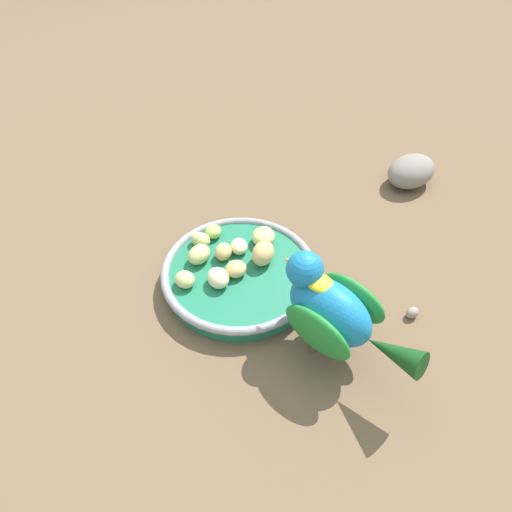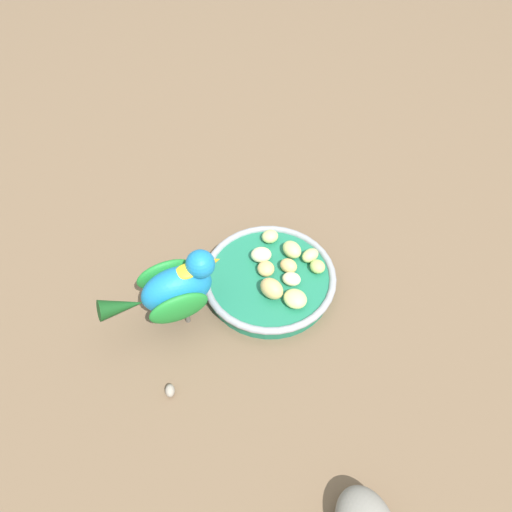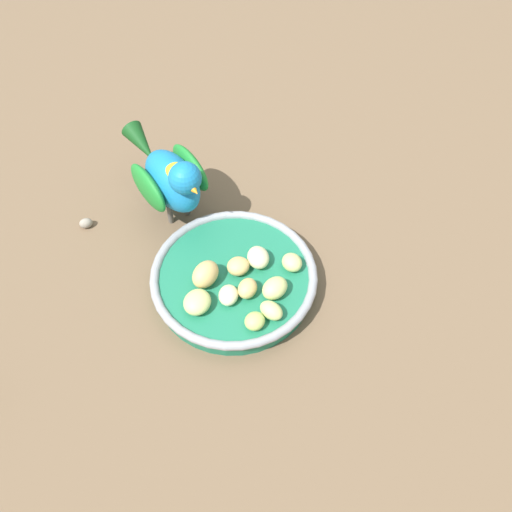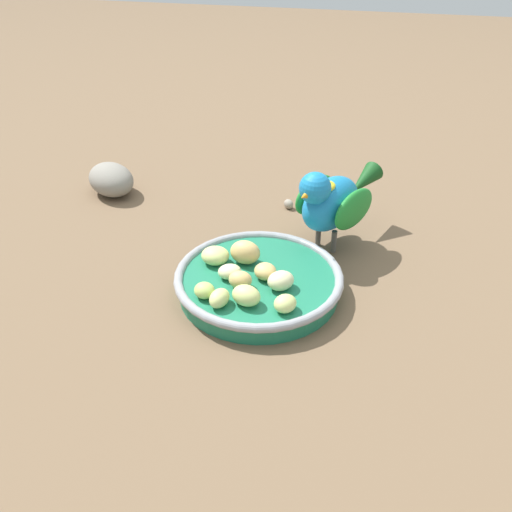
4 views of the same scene
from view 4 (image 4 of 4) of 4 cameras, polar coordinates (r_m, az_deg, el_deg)
ground_plane at (r=0.73m, az=2.00°, el=-3.10°), size 4.00×4.00×0.00m
feeding_bowl at (r=0.71m, az=0.28°, el=-2.58°), size 0.21×0.21×0.03m
apple_piece_0 at (r=0.65m, az=-3.70°, el=-4.25°), size 0.03×0.03×0.02m
apple_piece_1 at (r=0.68m, az=2.50°, el=-2.49°), size 0.04×0.04×0.02m
apple_piece_2 at (r=0.66m, az=-5.20°, el=-3.46°), size 0.03×0.03×0.02m
apple_piece_3 at (r=0.68m, az=-1.59°, el=-2.42°), size 0.03×0.02×0.02m
apple_piece_4 at (r=0.73m, az=-4.01°, el=0.23°), size 0.04×0.03×0.02m
apple_piece_5 at (r=0.72m, az=-1.09°, el=0.38°), size 0.04×0.03×0.03m
apple_piece_6 at (r=0.65m, az=-0.99°, el=-3.99°), size 0.04×0.04×0.02m
apple_piece_7 at (r=0.69m, az=0.95°, el=-1.56°), size 0.04×0.04×0.02m
apple_piece_8 at (r=0.70m, az=-2.66°, el=-1.58°), size 0.04×0.03×0.02m
apple_piece_9 at (r=0.64m, az=2.94°, el=-4.79°), size 0.04×0.04×0.02m
parrot at (r=0.78m, az=7.67°, el=5.61°), size 0.12×0.17×0.13m
rock_large at (r=0.97m, az=-14.35°, el=7.46°), size 0.11×0.11×0.05m
pebble_0 at (r=0.90m, az=3.30°, el=5.23°), size 0.02×0.02×0.02m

